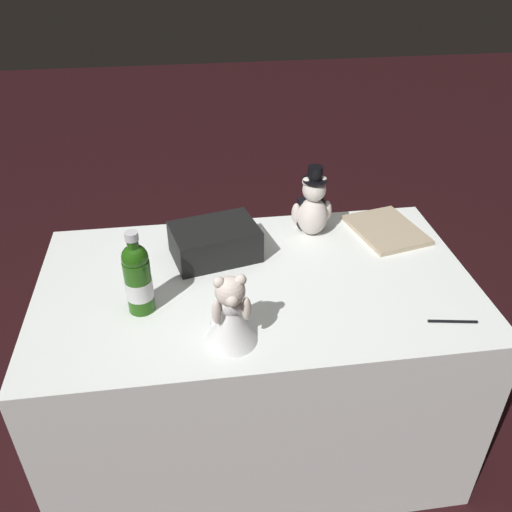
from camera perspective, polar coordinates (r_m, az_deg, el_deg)
ground_plane at (r=2.34m, az=0.00°, el=-18.28°), size 12.00×12.00×0.00m
reception_table at (r=2.05m, az=0.00°, el=-11.52°), size 1.45×0.84×0.79m
teddy_bear_groom at (r=2.01m, az=6.00°, el=5.12°), size 0.15×0.14×0.27m
teddy_bear_bride at (r=1.52m, az=-2.78°, el=-5.80°), size 0.15×0.19×0.23m
champagne_bottle at (r=1.64m, az=-12.46°, el=-2.27°), size 0.08×0.08×0.28m
signing_pen at (r=1.73m, az=20.33°, el=-6.54°), size 0.15×0.03×0.01m
gift_case_black at (r=1.89m, az=-4.40°, el=1.52°), size 0.33×0.26×0.12m
guestbook at (r=2.11m, az=13.69°, el=2.73°), size 0.29×0.33×0.02m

